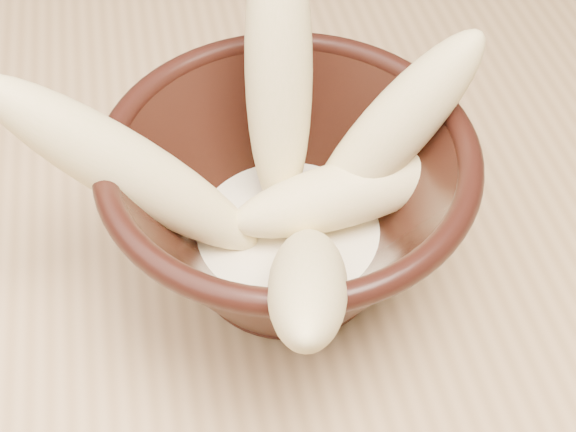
% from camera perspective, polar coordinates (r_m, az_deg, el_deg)
% --- Properties ---
extents(table, '(1.20, 0.80, 0.75)m').
position_cam_1_polar(table, '(0.62, 3.86, 1.99)').
color(table, tan).
rests_on(table, ground).
extents(bowl, '(0.19, 0.19, 0.10)m').
position_cam_1_polar(bowl, '(0.42, -0.00, 0.80)').
color(bowl, black).
rests_on(bowl, table).
extents(milk_puddle, '(0.11, 0.11, 0.01)m').
position_cam_1_polar(milk_puddle, '(0.44, -0.00, -1.43)').
color(milk_puddle, '#FAECC9').
rests_on(milk_puddle, bowl).
extents(banana_upright, '(0.05, 0.10, 0.16)m').
position_cam_1_polar(banana_upright, '(0.42, -0.67, 10.22)').
color(banana_upright, '#E0D384').
rests_on(banana_upright, bowl).
extents(banana_left, '(0.15, 0.07, 0.14)m').
position_cam_1_polar(banana_left, '(0.40, -11.25, 3.24)').
color(banana_left, '#E0D384').
rests_on(banana_left, bowl).
extents(banana_right, '(0.12, 0.05, 0.13)m').
position_cam_1_polar(banana_right, '(0.42, 7.34, 5.92)').
color(banana_right, '#E0D384').
rests_on(banana_right, bowl).
extents(banana_across, '(0.13, 0.05, 0.04)m').
position_cam_1_polar(banana_across, '(0.42, 4.08, 1.57)').
color(banana_across, '#E0D384').
rests_on(banana_across, bowl).
extents(banana_front, '(0.07, 0.15, 0.12)m').
position_cam_1_polar(banana_front, '(0.36, 1.43, -4.69)').
color(banana_front, '#E0D384').
rests_on(banana_front, bowl).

